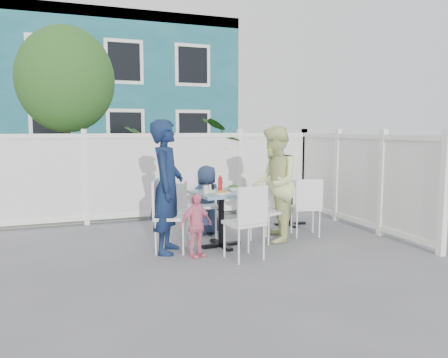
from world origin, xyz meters
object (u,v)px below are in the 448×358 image
object	(u,v)px
spare_table	(291,192)
woman	(274,184)
chair_left	(165,210)
toddler	(196,225)
chair_right	(271,205)
man	(167,187)
boy	(207,200)
main_table	(221,204)
chair_back	(202,199)
chair_near	(248,217)

from	to	relation	value
spare_table	woman	xyz separation A→B (m)	(-0.76, -0.88, 0.29)
chair_left	toddler	world-z (taller)	chair_left
toddler	chair_right	bearing A→B (deg)	-0.21
man	boy	distance (m)	1.20
spare_table	chair_right	world-z (taller)	chair_right
main_table	toddler	world-z (taller)	toddler
chair_right	chair_left	bearing A→B (deg)	69.61
chair_left	man	size ratio (longest dim) A/B	0.55
main_table	spare_table	world-z (taller)	main_table
chair_back	boy	distance (m)	0.09
man	boy	size ratio (longest dim) A/B	1.63
spare_table	chair_back	size ratio (longest dim) A/B	0.80
chair_right	chair_near	bearing A→B (deg)	116.17
main_table	chair_right	bearing A→B (deg)	5.39
spare_table	boy	bearing A→B (deg)	-175.24
spare_table	toddler	distance (m)	2.48
chair_left	chair_right	world-z (taller)	chair_left
chair_right	woman	distance (m)	0.33
chair_back	chair_near	size ratio (longest dim) A/B	1.03
woman	boy	world-z (taller)	woman
chair_left	chair_right	distance (m)	1.64
main_table	woman	xyz separation A→B (m)	(0.86, 0.04, 0.25)
main_table	woman	size ratio (longest dim) A/B	0.48
chair_right	toddler	xyz separation A→B (m)	(-1.32, -0.46, -0.11)
main_table	chair_right	xyz separation A→B (m)	(0.83, 0.08, -0.08)
toddler	chair_near	bearing A→B (deg)	-50.92
chair_right	boy	distance (m)	1.06
woman	toddler	world-z (taller)	woman
chair_back	toddler	world-z (taller)	chair_back
woman	toddler	xyz separation A→B (m)	(-1.35, -0.42, -0.44)
chair_back	man	distance (m)	1.12
man	main_table	bearing A→B (deg)	-65.83
woman	spare_table	bearing A→B (deg)	160.44
chair_near	boy	world-z (taller)	boy
chair_back	chair_near	world-z (taller)	chair_back
main_table	woman	world-z (taller)	woman
chair_left	chair_near	distance (m)	1.19
chair_near	woman	size ratio (longest dim) A/B	0.56
chair_back	chair_near	xyz separation A→B (m)	(0.14, -1.50, -0.02)
chair_left	boy	xyz separation A→B (m)	(0.85, 0.74, -0.03)
man	woman	distance (m)	1.65
chair_near	woman	xyz separation A→B (m)	(0.77, 0.78, 0.30)
spare_table	man	world-z (taller)	man
chair_back	toddler	size ratio (longest dim) A/B	1.17
boy	toddler	xyz separation A→B (m)	(-0.53, -1.16, -0.13)
spare_table	chair_near	world-z (taller)	chair_near
chair_near	chair_right	bearing A→B (deg)	37.97
chair_left	chair_back	distance (m)	1.05
main_table	chair_left	bearing A→B (deg)	177.21
chair_left	man	world-z (taller)	man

